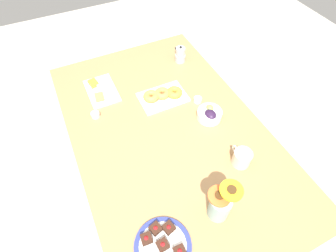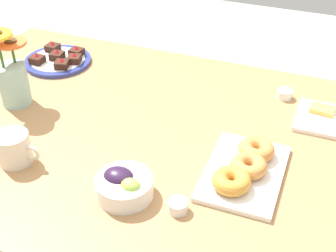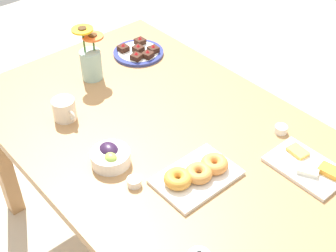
% 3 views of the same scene
% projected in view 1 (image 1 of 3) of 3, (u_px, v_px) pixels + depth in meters
% --- Properties ---
extents(ground_plane, '(6.00, 6.00, 0.00)m').
position_uv_depth(ground_plane, '(168.00, 189.00, 2.01)').
color(ground_plane, beige).
extents(dining_table, '(1.60, 1.00, 0.74)m').
position_uv_depth(dining_table, '(168.00, 140.00, 1.50)').
color(dining_table, '#A87A4C').
rests_on(dining_table, ground_plane).
extents(coffee_mug, '(0.12, 0.09, 0.09)m').
position_uv_depth(coffee_mug, '(242.00, 158.00, 1.27)').
color(coffee_mug, silver).
rests_on(coffee_mug, dining_table).
extents(grape_bowl, '(0.14, 0.14, 0.07)m').
position_uv_depth(grape_bowl, '(210.00, 114.00, 1.47)').
color(grape_bowl, white).
rests_on(grape_bowl, dining_table).
extents(cheese_platter, '(0.26, 0.17, 0.03)m').
position_uv_depth(cheese_platter, '(101.00, 90.00, 1.61)').
color(cheese_platter, white).
rests_on(cheese_platter, dining_table).
extents(croissant_platter, '(0.19, 0.28, 0.05)m').
position_uv_depth(croissant_platter, '(163.00, 95.00, 1.57)').
color(croissant_platter, white).
rests_on(croissant_platter, dining_table).
extents(jam_cup_honey, '(0.05, 0.05, 0.03)m').
position_uv_depth(jam_cup_honey, '(95.00, 115.00, 1.48)').
color(jam_cup_honey, white).
rests_on(jam_cup_honey, dining_table).
extents(jam_cup_berry, '(0.05, 0.05, 0.03)m').
position_uv_depth(jam_cup_berry, '(198.00, 100.00, 1.56)').
color(jam_cup_berry, white).
rests_on(jam_cup_berry, dining_table).
extents(dessert_plate, '(0.24, 0.24, 0.05)m').
position_uv_depth(dessert_plate, '(163.00, 245.00, 1.06)').
color(dessert_plate, navy).
rests_on(dessert_plate, dining_table).
extents(flower_vase, '(0.10, 0.13, 0.24)m').
position_uv_depth(flower_vase, '(220.00, 206.00, 1.08)').
color(flower_vase, '#99C1B7').
rests_on(flower_vase, dining_table).
extents(moka_pot, '(0.11, 0.07, 0.12)m').
position_uv_depth(moka_pot, '(180.00, 55.00, 1.77)').
color(moka_pot, '#B7B7BC').
rests_on(moka_pot, dining_table).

